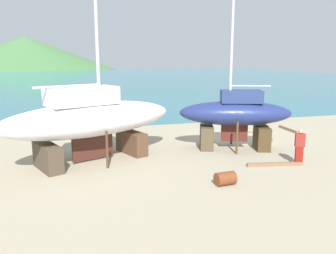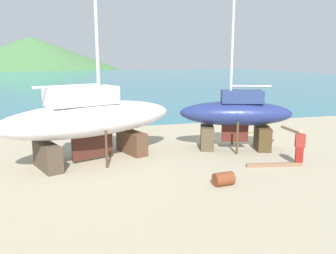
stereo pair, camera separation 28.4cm
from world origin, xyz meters
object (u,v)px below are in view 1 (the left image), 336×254
at_px(sailboat_far_slipway, 91,118).
at_px(sailboat_small_center, 235,114).
at_px(barrel_tipped_left, 225,179).
at_px(worker, 300,146).
at_px(barrel_tar_black, 264,132).

bearing_deg(sailboat_far_slipway, sailboat_small_center, -20.61).
bearing_deg(barrel_tipped_left, sailboat_small_center, 59.59).
height_order(worker, barrel_tar_black, worker).
xyz_separation_m(sailboat_far_slipway, barrel_tipped_left, (4.88, -4.85, -1.88)).
distance_m(worker, barrel_tipped_left, 4.80).
height_order(sailboat_small_center, worker, sailboat_small_center).
bearing_deg(barrel_tar_black, barrel_tipped_left, -131.11).
distance_m(worker, barrel_tar_black, 5.63).
distance_m(sailboat_small_center, barrel_tipped_left, 6.09).
bearing_deg(worker, barrel_tar_black, 9.30).
bearing_deg(sailboat_small_center, sailboat_far_slipway, 20.59).
bearing_deg(barrel_tipped_left, barrel_tar_black, 48.89).
distance_m(sailboat_far_slipway, barrel_tar_black, 11.20).
bearing_deg(sailboat_far_slipway, worker, -41.86).
xyz_separation_m(sailboat_small_center, barrel_tar_black, (3.03, 1.83, -1.53)).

